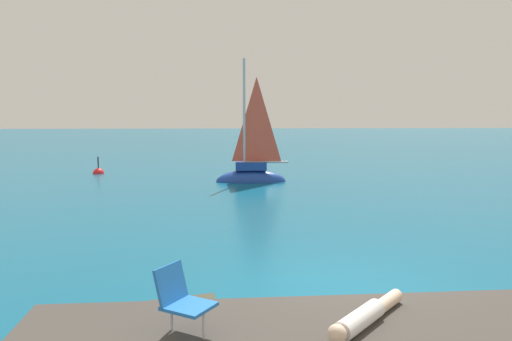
% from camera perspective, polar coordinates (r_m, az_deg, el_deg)
% --- Properties ---
extents(ground_plane, '(160.00, 160.00, 0.00)m').
position_cam_1_polar(ground_plane, '(9.19, 8.78, -13.20)').
color(ground_plane, '#0F5675').
extents(boulder_seaward, '(1.47, 1.22, 0.84)m').
position_cam_1_polar(boulder_seaward, '(7.36, -9.68, -18.50)').
color(boulder_seaward, '#424032').
rests_on(boulder_seaward, ground).
extents(boulder_inland, '(1.86, 1.84, 1.04)m').
position_cam_1_polar(boulder_inland, '(8.01, 24.53, -16.85)').
color(boulder_inland, '#433436').
rests_on(boulder_inland, ground).
extents(sailboat_near, '(3.22, 1.10, 5.94)m').
position_cam_1_polar(sailboat_near, '(21.96, -0.55, -0.47)').
color(sailboat_near, '#193D99').
rests_on(sailboat_near, ground).
extents(person_sunbather, '(1.28, 1.40, 0.25)m').
position_cam_1_polar(person_sunbather, '(6.41, 12.45, -16.14)').
color(person_sunbather, white).
rests_on(person_sunbather, shore_ledge).
extents(beach_chair, '(0.76, 0.72, 0.80)m').
position_cam_1_polar(beach_chair, '(6.03, -8.68, -14.23)').
color(beach_chair, blue).
rests_on(beach_chair, shore_ledge).
extents(marker_buoy, '(0.56, 0.56, 1.13)m').
position_cam_1_polar(marker_buoy, '(26.05, -17.74, -0.33)').
color(marker_buoy, red).
rests_on(marker_buoy, ground).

